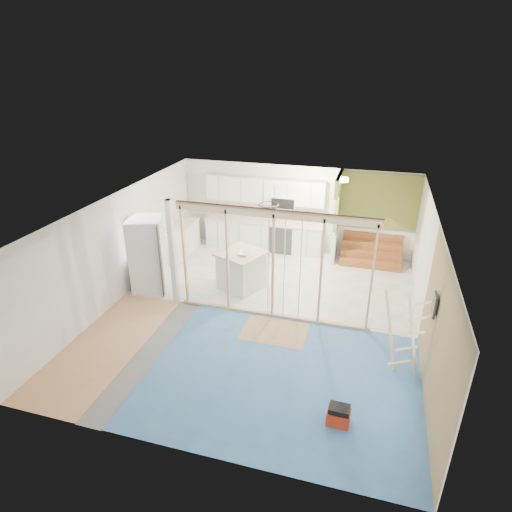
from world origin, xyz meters
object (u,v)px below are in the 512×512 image
(toolbox, at_px, (339,416))
(ladder, at_px, (404,333))
(fridge, at_px, (148,255))
(island, at_px, (241,271))

(toolbox, bearing_deg, ladder, 60.51)
(fridge, relative_size, ladder, 1.09)
(fridge, xyz_separation_m, ladder, (6.09, -1.70, -0.05))
(toolbox, bearing_deg, fridge, 149.72)
(toolbox, xyz_separation_m, ladder, (0.95, 1.55, 0.73))
(fridge, height_order, ladder, fridge)
(island, xyz_separation_m, toolbox, (2.89, -3.90, -0.33))
(fridge, distance_m, toolbox, 6.13)
(island, height_order, toolbox, island)
(toolbox, relative_size, ladder, 0.22)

